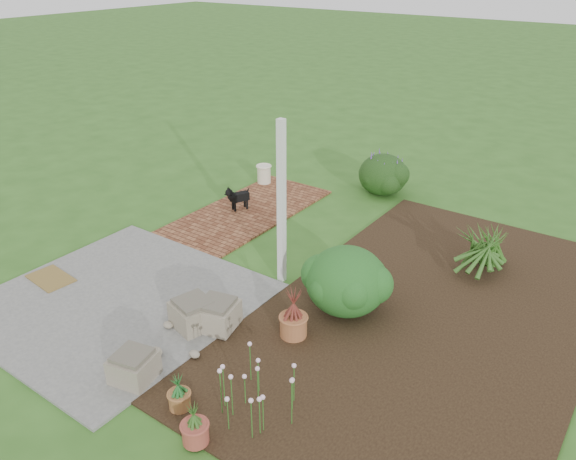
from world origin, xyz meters
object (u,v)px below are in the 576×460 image
Objects in this scene: black_dog at (237,196)px; evergreen_shrub at (347,279)px; cream_ceramic_urn at (264,174)px; stone_trough_near at (134,367)px.

evergreen_shrub reaches higher than black_dog.
evergreen_shrub is (3.84, -3.12, 0.27)m from cream_ceramic_urn.
stone_trough_near is 6.33m from cream_ceramic_urn.
cream_ceramic_urn is 0.34× the size of evergreen_shrub.
black_dog is at bearing 153.20° from evergreen_shrub.
black_dog is 1.49m from cream_ceramic_urn.
stone_trough_near is 1.19× the size of cream_ceramic_urn.
black_dog is (-2.12, 4.37, 0.12)m from stone_trough_near.
black_dog is at bearing 115.90° from stone_trough_near.
black_dog is 3.79m from evergreen_shrub.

